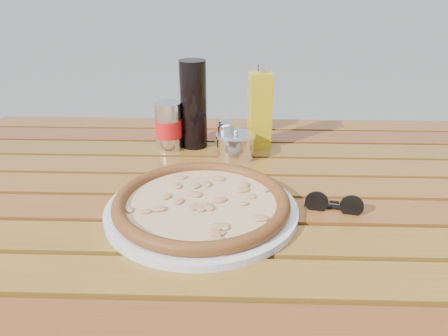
{
  "coord_description": "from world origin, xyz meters",
  "views": [
    {
      "loc": [
        0.03,
        -0.83,
        1.17
      ],
      "look_at": [
        0.0,
        0.02,
        0.78
      ],
      "focal_mm": 35.0,
      "sensor_mm": 36.0,
      "label": 1
    }
  ],
  "objects_px": {
    "pizza": "(202,202)",
    "pepper_shaker": "(225,136)",
    "plate": "(202,210)",
    "sunglasses": "(334,204)",
    "table": "(224,215)",
    "oregano_shaker": "(226,138)",
    "dark_bottle": "(194,105)",
    "parmesan_tin": "(235,146)",
    "olive_oil_cruet": "(260,110)",
    "soda_can": "(168,127)"
  },
  "relations": [
    {
      "from": "plate",
      "to": "parmesan_tin",
      "type": "xyz_separation_m",
      "value": [
        0.06,
        0.27,
        0.02
      ]
    },
    {
      "from": "pizza",
      "to": "sunglasses",
      "type": "bearing_deg",
      "value": 3.0
    },
    {
      "from": "pepper_shaker",
      "to": "dark_bottle",
      "type": "bearing_deg",
      "value": 161.33
    },
    {
      "from": "table",
      "to": "dark_bottle",
      "type": "height_order",
      "value": "dark_bottle"
    },
    {
      "from": "pizza",
      "to": "table",
      "type": "bearing_deg",
      "value": 72.65
    },
    {
      "from": "table",
      "to": "dark_bottle",
      "type": "distance_m",
      "value": 0.3
    },
    {
      "from": "parmesan_tin",
      "to": "pepper_shaker",
      "type": "bearing_deg",
      "value": 119.17
    },
    {
      "from": "pepper_shaker",
      "to": "soda_can",
      "type": "xyz_separation_m",
      "value": [
        -0.14,
        0.01,
        0.02
      ]
    },
    {
      "from": "olive_oil_cruet",
      "to": "parmesan_tin",
      "type": "xyz_separation_m",
      "value": [
        -0.06,
        -0.08,
        -0.07
      ]
    },
    {
      "from": "pizza",
      "to": "pepper_shaker",
      "type": "xyz_separation_m",
      "value": [
        0.04,
        0.32,
        0.02
      ]
    },
    {
      "from": "parmesan_tin",
      "to": "olive_oil_cruet",
      "type": "bearing_deg",
      "value": 53.69
    },
    {
      "from": "oregano_shaker",
      "to": "soda_can",
      "type": "distance_m",
      "value": 0.15
    },
    {
      "from": "table",
      "to": "parmesan_tin",
      "type": "bearing_deg",
      "value": 81.14
    },
    {
      "from": "dark_bottle",
      "to": "soda_can",
      "type": "bearing_deg",
      "value": -162.03
    },
    {
      "from": "pepper_shaker",
      "to": "dark_bottle",
      "type": "distance_m",
      "value": 0.11
    },
    {
      "from": "plate",
      "to": "oregano_shaker",
      "type": "bearing_deg",
      "value": 82.77
    },
    {
      "from": "oregano_shaker",
      "to": "olive_oil_cruet",
      "type": "bearing_deg",
      "value": 33.08
    },
    {
      "from": "olive_oil_cruet",
      "to": "pepper_shaker",
      "type": "bearing_deg",
      "value": -157.79
    },
    {
      "from": "pepper_shaker",
      "to": "dark_bottle",
      "type": "relative_size",
      "value": 0.37
    },
    {
      "from": "pepper_shaker",
      "to": "sunglasses",
      "type": "height_order",
      "value": "pepper_shaker"
    },
    {
      "from": "table",
      "to": "parmesan_tin",
      "type": "distance_m",
      "value": 0.19
    },
    {
      "from": "plate",
      "to": "sunglasses",
      "type": "relative_size",
      "value": 3.23
    },
    {
      "from": "table",
      "to": "parmesan_tin",
      "type": "relative_size",
      "value": 12.08
    },
    {
      "from": "oregano_shaker",
      "to": "parmesan_tin",
      "type": "relative_size",
      "value": 0.71
    },
    {
      "from": "table",
      "to": "pizza",
      "type": "distance_m",
      "value": 0.16
    },
    {
      "from": "table",
      "to": "plate",
      "type": "height_order",
      "value": "plate"
    },
    {
      "from": "olive_oil_cruet",
      "to": "dark_bottle",
      "type": "bearing_deg",
      "value": -177.48
    },
    {
      "from": "pizza",
      "to": "olive_oil_cruet",
      "type": "xyz_separation_m",
      "value": [
        0.12,
        0.35,
        0.07
      ]
    },
    {
      "from": "pizza",
      "to": "soda_can",
      "type": "xyz_separation_m",
      "value": [
        -0.11,
        0.32,
        0.04
      ]
    },
    {
      "from": "pizza",
      "to": "pepper_shaker",
      "type": "height_order",
      "value": "pepper_shaker"
    },
    {
      "from": "plate",
      "to": "dark_bottle",
      "type": "distance_m",
      "value": 0.36
    },
    {
      "from": "table",
      "to": "oregano_shaker",
      "type": "relative_size",
      "value": 17.07
    },
    {
      "from": "pizza",
      "to": "dark_bottle",
      "type": "xyz_separation_m",
      "value": [
        -0.05,
        0.34,
        0.09
      ]
    },
    {
      "from": "pepper_shaker",
      "to": "parmesan_tin",
      "type": "bearing_deg",
      "value": -60.83
    },
    {
      "from": "oregano_shaker",
      "to": "parmesan_tin",
      "type": "height_order",
      "value": "oregano_shaker"
    },
    {
      "from": "oregano_shaker",
      "to": "olive_oil_cruet",
      "type": "distance_m",
      "value": 0.11
    },
    {
      "from": "pepper_shaker",
      "to": "plate",
      "type": "bearing_deg",
      "value": -96.36
    },
    {
      "from": "plate",
      "to": "sunglasses",
      "type": "distance_m",
      "value": 0.25
    },
    {
      "from": "pepper_shaker",
      "to": "olive_oil_cruet",
      "type": "bearing_deg",
      "value": 22.21
    },
    {
      "from": "pizza",
      "to": "parmesan_tin",
      "type": "distance_m",
      "value": 0.28
    },
    {
      "from": "pizza",
      "to": "sunglasses",
      "type": "relative_size",
      "value": 3.8
    },
    {
      "from": "oregano_shaker",
      "to": "sunglasses",
      "type": "xyz_separation_m",
      "value": [
        0.21,
        -0.28,
        -0.02
      ]
    },
    {
      "from": "plate",
      "to": "pizza",
      "type": "relative_size",
      "value": 0.85
    },
    {
      "from": "plate",
      "to": "oregano_shaker",
      "type": "relative_size",
      "value": 4.39
    },
    {
      "from": "plate",
      "to": "sunglasses",
      "type": "bearing_deg",
      "value": 3.0
    },
    {
      "from": "olive_oil_cruet",
      "to": "parmesan_tin",
      "type": "relative_size",
      "value": 1.81
    },
    {
      "from": "pizza",
      "to": "olive_oil_cruet",
      "type": "bearing_deg",
      "value": 71.11
    },
    {
      "from": "oregano_shaker",
      "to": "plate",
      "type": "bearing_deg",
      "value": -97.23
    },
    {
      "from": "pizza",
      "to": "dark_bottle",
      "type": "distance_m",
      "value": 0.36
    },
    {
      "from": "plate",
      "to": "pizza",
      "type": "distance_m",
      "value": 0.02
    }
  ]
}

